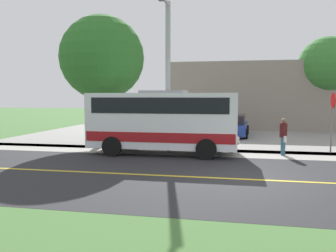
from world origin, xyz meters
TOP-DOWN VIEW (x-y plane):
  - ground_plane at (0.00, 0.00)m, footprint 120.00×120.00m
  - road_surface at (0.00, 0.00)m, footprint 8.00×100.00m
  - sidewalk at (-5.20, 0.00)m, footprint 2.40×100.00m
  - parking_lot_surface at (-12.40, 3.00)m, footprint 14.00×36.00m
  - road_centre_line at (0.00, 0.00)m, footprint 0.16×100.00m
  - shuttle_bus_front at (-4.57, -3.84)m, footprint 2.79×6.95m
  - pedestrian_with_bags at (-5.14, 1.65)m, footprint 0.72×0.34m
  - pedestrian_waiting at (-5.48, -0.69)m, footprint 0.72×0.34m
  - stop_sign at (-6.10, 3.95)m, footprint 0.76×0.07m
  - street_light_pole at (-4.86, -3.72)m, footprint 1.97×0.24m
  - parked_car_near at (-12.43, -0.68)m, footprint 4.49×2.21m
  - tree_curbside at (-7.40, -8.00)m, footprint 4.75×4.75m
  - tree_lot_edge at (-17.40, 6.34)m, footprint 4.35×4.35m
  - commercial_building at (-21.40, 4.32)m, footprint 10.00×20.59m

SIDE VIEW (x-z plane):
  - ground_plane at x=0.00m, z-range 0.00..0.00m
  - sidewalk at x=-5.20m, z-range 0.00..0.01m
  - parking_lot_surface at x=-12.40m, z-range 0.00..0.01m
  - road_surface at x=0.00m, z-range 0.00..0.01m
  - road_centre_line at x=0.00m, z-range 0.01..0.01m
  - parked_car_near at x=-12.43m, z-range -0.04..1.41m
  - pedestrian_with_bags at x=-5.14m, z-range 0.06..1.77m
  - pedestrian_waiting at x=-5.48m, z-range 0.07..1.85m
  - shuttle_bus_front at x=-4.57m, z-range 0.15..3.12m
  - stop_sign at x=-6.10m, z-range 0.52..3.40m
  - commercial_building at x=-21.40m, z-range 0.00..5.44m
  - street_light_pole at x=-4.86m, z-range 0.40..7.54m
  - tree_curbside at x=-7.40m, z-range 1.24..8.50m
  - tree_lot_edge at x=-17.40m, z-range 1.43..8.67m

